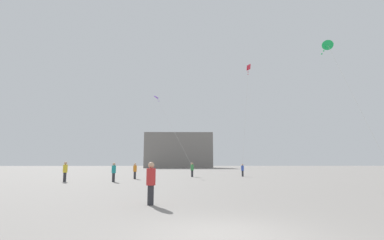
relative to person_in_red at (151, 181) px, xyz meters
The scene contains 11 objects.
ground_plane 5.53m from the person_in_red, 66.08° to the right, with size 300.00×300.00×0.00m, color gray.
person_in_red is the anchor object (origin of this frame).
person_in_orange 19.27m from the person_in_red, 100.46° to the left, with size 0.37×0.37×1.68m.
person_in_green 23.16m from the person_in_red, 83.12° to the left, with size 0.38×0.38×1.73m.
person_in_teal 15.17m from the person_in_red, 108.15° to the left, with size 0.37×0.37×1.72m.
person_in_yellow 17.42m from the person_in_red, 121.83° to the left, with size 0.39×0.39×1.80m.
person_in_blue 25.51m from the person_in_red, 69.04° to the left, with size 0.34×0.34×1.58m.
kite_emerald_diamond 15.34m from the person_in_red, 27.75° to the left, with size 2.25×2.82×8.68m.
kite_violet_delta 31.55m from the person_in_red, 93.91° to the left, with size 5.51×7.70×10.42m.
kite_crimson_delta 21.90m from the person_in_red, 63.73° to the left, with size 1.03×7.33×10.78m.
building_left_hall 84.70m from the person_in_red, 89.18° to the left, with size 22.11×13.58×11.31m.
Camera 1 is at (-1.06, -7.15, 1.72)m, focal length 26.78 mm.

